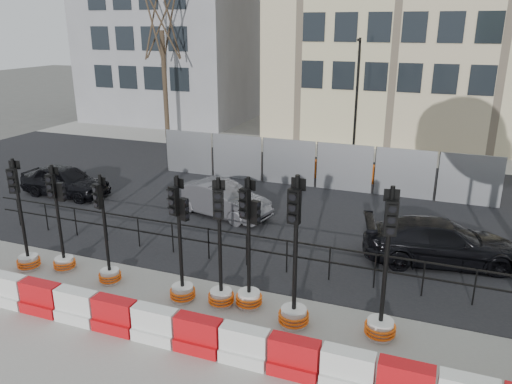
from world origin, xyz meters
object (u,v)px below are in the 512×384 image
at_px(traffic_signal_h, 382,309).
at_px(car_a, 65,181).
at_px(car_c, 441,242).
at_px(traffic_signal_a, 26,247).
at_px(traffic_signal_d, 182,272).

xyz_separation_m(traffic_signal_h, car_a, (-13.21, 5.34, -0.10)).
bearing_deg(traffic_signal_h, car_c, 62.97).
height_order(traffic_signal_a, traffic_signal_d, traffic_signal_d).
distance_m(traffic_signal_a, car_a, 6.54).
bearing_deg(traffic_signal_h, traffic_signal_d, 169.07).
distance_m(traffic_signal_a, traffic_signal_h, 9.76).
relative_size(traffic_signal_d, traffic_signal_h, 0.93).
height_order(traffic_signal_a, car_a, traffic_signal_a).
bearing_deg(traffic_signal_a, traffic_signal_h, -15.49).
bearing_deg(traffic_signal_d, traffic_signal_a, -162.17).
bearing_deg(car_a, car_c, -92.78).
distance_m(traffic_signal_h, car_a, 14.25).
bearing_deg(traffic_signal_d, car_a, 163.93).
height_order(traffic_signal_d, car_c, traffic_signal_d).
bearing_deg(traffic_signal_a, car_c, 6.26).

